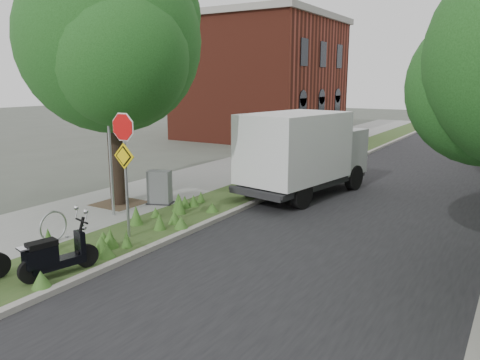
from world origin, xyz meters
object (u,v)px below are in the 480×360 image
object	(u,v)px
box_truck	(303,150)
utility_cabinet	(160,188)
scooter_far	(51,259)
sign_assembly	(124,150)

from	to	relation	value
box_truck	utility_cabinet	bearing A→B (deg)	-130.27
scooter_far	utility_cabinet	world-z (taller)	utility_cabinet
sign_assembly	scooter_far	world-z (taller)	sign_assembly
scooter_far	sign_assembly	bearing A→B (deg)	100.03
sign_assembly	box_truck	bearing A→B (deg)	75.80
sign_assembly	box_truck	distance (m)	6.95
sign_assembly	scooter_far	bearing A→B (deg)	-79.97
box_truck	scooter_far	bearing A→B (deg)	-97.62
box_truck	sign_assembly	bearing A→B (deg)	-104.20
utility_cabinet	box_truck	bearing A→B (deg)	49.73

